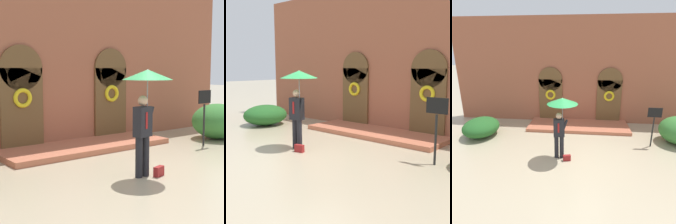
% 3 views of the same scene
% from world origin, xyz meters
% --- Properties ---
extents(ground_plane, '(80.00, 80.00, 0.00)m').
position_xyz_m(ground_plane, '(0.00, 0.00, 0.00)').
color(ground_plane, tan).
extents(building_facade, '(14.00, 2.30, 5.60)m').
position_xyz_m(building_facade, '(-0.00, 4.15, 2.68)').
color(building_facade, '#9E563D').
rests_on(building_facade, ground).
extents(person_with_umbrella, '(1.10, 1.10, 2.36)m').
position_xyz_m(person_with_umbrella, '(-0.52, -0.10, 1.91)').
color(person_with_umbrella, black).
rests_on(person_with_umbrella, ground).
extents(handbag, '(0.30, 0.18, 0.22)m').
position_xyz_m(handbag, '(-0.30, -0.30, 0.11)').
color(handbag, maroon).
rests_on(handbag, ground).
extents(sign_post, '(0.56, 0.06, 1.72)m').
position_xyz_m(sign_post, '(3.16, 1.22, 1.16)').
color(sign_post, black).
rests_on(sign_post, ground).
extents(shrub_left, '(1.62, 1.89, 0.86)m').
position_xyz_m(shrub_left, '(-4.58, 1.54, 0.43)').
color(shrub_left, '#235B23').
rests_on(shrub_left, ground).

